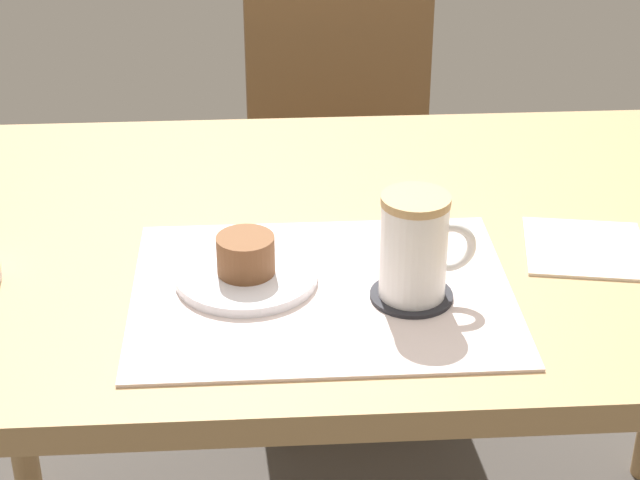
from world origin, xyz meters
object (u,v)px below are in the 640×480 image
(wooden_chair, at_px, (347,175))
(coffee_mug, at_px, (416,246))
(pastry, at_px, (246,255))
(dining_table, at_px, (367,279))
(pastry_plate, at_px, (247,276))

(wooden_chair, relative_size, coffee_mug, 6.62)
(wooden_chair, xyz_separation_m, pastry, (-0.20, -0.88, 0.32))
(pastry, bearing_deg, coffee_mug, -14.59)
(dining_table, height_order, pastry_plate, pastry_plate)
(pastry, distance_m, coffee_mug, 0.20)
(dining_table, distance_m, pastry_plate, 0.22)
(pastry, bearing_deg, dining_table, 39.24)
(coffee_mug, bearing_deg, wooden_chair, 89.75)
(dining_table, xyz_separation_m, wooden_chair, (0.04, 0.75, -0.20))
(dining_table, xyz_separation_m, pastry, (-0.16, -0.13, 0.12))
(wooden_chair, distance_m, pastry, 0.96)
(wooden_chair, distance_m, pastry_plate, 0.95)
(pastry, relative_size, coffee_mug, 0.55)
(pastry_plate, bearing_deg, coffee_mug, -14.59)
(pastry_plate, distance_m, pastry, 0.03)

